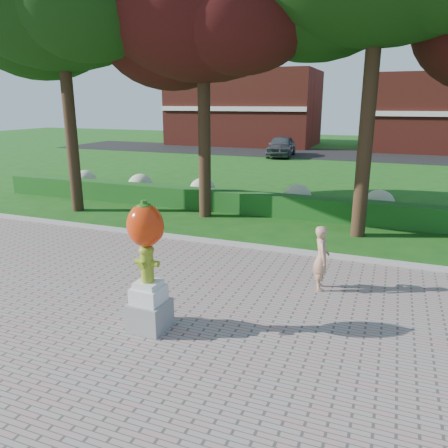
% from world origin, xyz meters
% --- Properties ---
extents(ground, '(100.00, 100.00, 0.00)m').
position_xyz_m(ground, '(0.00, 0.00, 0.00)').
color(ground, '#174D13').
rests_on(ground, ground).
extents(walkway, '(40.00, 14.00, 0.04)m').
position_xyz_m(walkway, '(0.00, -4.00, 0.02)').
color(walkway, gray).
rests_on(walkway, ground).
extents(curb, '(40.00, 0.18, 0.15)m').
position_xyz_m(curb, '(0.00, 3.00, 0.07)').
color(curb, '#ADADA5').
rests_on(curb, ground).
extents(lawn_hedge, '(24.00, 0.70, 0.80)m').
position_xyz_m(lawn_hedge, '(0.00, 7.00, 0.40)').
color(lawn_hedge, '#164F19').
rests_on(lawn_hedge, ground).
extents(hydrangea_row, '(20.10, 1.10, 0.99)m').
position_xyz_m(hydrangea_row, '(0.57, 8.00, 0.55)').
color(hydrangea_row, beige).
rests_on(hydrangea_row, ground).
extents(street, '(50.00, 8.00, 0.02)m').
position_xyz_m(street, '(0.00, 28.00, 0.01)').
color(street, black).
rests_on(street, ground).
extents(building_left, '(14.00, 8.00, 7.00)m').
position_xyz_m(building_left, '(-10.00, 34.00, 3.50)').
color(building_left, maroon).
rests_on(building_left, ground).
extents(building_right, '(12.00, 8.00, 6.40)m').
position_xyz_m(building_right, '(8.00, 34.00, 3.20)').
color(building_right, maroon).
rests_on(building_right, ground).
extents(tree_mid_left, '(8.25, 7.04, 10.69)m').
position_xyz_m(tree_mid_left, '(-2.10, 6.08, 7.30)').
color(tree_mid_left, black).
rests_on(tree_mid_left, ground).
extents(hydrant_sculpture, '(0.71, 0.68, 2.43)m').
position_xyz_m(hydrant_sculpture, '(0.43, -2.10, 1.33)').
color(hydrant_sculpture, gray).
rests_on(hydrant_sculpture, walkway).
extents(woman, '(0.48, 0.61, 1.46)m').
position_xyz_m(woman, '(3.07, 0.84, 0.77)').
color(woman, tan).
rests_on(woman, walkway).
extents(parked_car, '(2.27, 4.79, 1.58)m').
position_xyz_m(parked_car, '(-3.90, 25.00, 0.81)').
color(parked_car, '#414448').
rests_on(parked_car, street).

